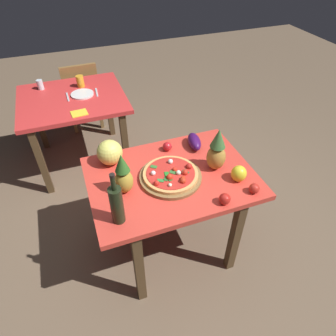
# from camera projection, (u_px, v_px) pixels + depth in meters

# --- Properties ---
(ground_plane) EXTENTS (10.00, 10.00, 0.00)m
(ground_plane) POSITION_uv_depth(u_px,v_px,m) (171.00, 243.00, 2.54)
(ground_plane) COLOR brown
(display_table) EXTENTS (1.12, 0.81, 0.77)m
(display_table) POSITION_uv_depth(u_px,v_px,m) (171.00, 187.00, 2.11)
(display_table) COLOR #4F3821
(display_table) RESTS_ON ground_plane
(background_table) EXTENTS (1.01, 0.89, 0.77)m
(background_table) POSITION_uv_depth(u_px,v_px,m) (74.00, 107.00, 2.96)
(background_table) COLOR #4F3821
(background_table) RESTS_ON ground_plane
(dining_chair) EXTENTS (0.41, 0.41, 0.85)m
(dining_chair) POSITION_uv_depth(u_px,v_px,m) (82.00, 92.00, 3.59)
(dining_chair) COLOR olive
(dining_chair) RESTS_ON ground_plane
(pizza_board) EXTENTS (0.42, 0.42, 0.02)m
(pizza_board) POSITION_uv_depth(u_px,v_px,m) (171.00, 177.00, 2.01)
(pizza_board) COLOR olive
(pizza_board) RESTS_ON display_table
(pizza) EXTENTS (0.37, 0.37, 0.06)m
(pizza) POSITION_uv_depth(u_px,v_px,m) (171.00, 174.00, 1.99)
(pizza) COLOR #E7A259
(pizza) RESTS_ON pizza_board
(wine_bottle) EXTENTS (0.08, 0.08, 0.36)m
(wine_bottle) POSITION_uv_depth(u_px,v_px,m) (117.00, 204.00, 1.66)
(wine_bottle) COLOR black
(wine_bottle) RESTS_ON display_table
(pineapple_left) EXTENTS (0.13, 0.13, 0.32)m
(pineapple_left) POSITION_uv_depth(u_px,v_px,m) (217.00, 151.00, 2.01)
(pineapple_left) COLOR #B07F35
(pineapple_left) RESTS_ON display_table
(pineapple_right) EXTENTS (0.12, 0.12, 0.30)m
(pineapple_right) POSITION_uv_depth(u_px,v_px,m) (123.00, 175.00, 1.84)
(pineapple_right) COLOR #AF9433
(pineapple_right) RESTS_ON display_table
(melon) EXTENTS (0.18, 0.18, 0.18)m
(melon) POSITION_uv_depth(u_px,v_px,m) (110.00, 152.00, 2.09)
(melon) COLOR #E3DE63
(melon) RESTS_ON display_table
(bell_pepper) EXTENTS (0.10, 0.10, 0.11)m
(bell_pepper) POSITION_uv_depth(u_px,v_px,m) (239.00, 174.00, 1.98)
(bell_pepper) COLOR yellow
(bell_pepper) RESTS_ON display_table
(eggplant) EXTENTS (0.12, 0.21, 0.09)m
(eggplant) POSITION_uv_depth(u_px,v_px,m) (194.00, 142.00, 2.26)
(eggplant) COLOR #3E1255
(eggplant) RESTS_ON display_table
(tomato_at_corner) EXTENTS (0.07, 0.07, 0.07)m
(tomato_at_corner) POSITION_uv_depth(u_px,v_px,m) (167.00, 146.00, 2.23)
(tomato_at_corner) COLOR red
(tomato_at_corner) RESTS_ON display_table
(tomato_by_bottle) EXTENTS (0.07, 0.07, 0.07)m
(tomato_by_bottle) POSITION_uv_depth(u_px,v_px,m) (225.00, 199.00, 1.83)
(tomato_by_bottle) COLOR red
(tomato_by_bottle) RESTS_ON display_table
(tomato_near_board) EXTENTS (0.07, 0.07, 0.07)m
(tomato_near_board) POSITION_uv_depth(u_px,v_px,m) (254.00, 188.00, 1.90)
(tomato_near_board) COLOR red
(tomato_near_board) RESTS_ON display_table
(drinking_glass_juice) EXTENTS (0.07, 0.07, 0.11)m
(drinking_glass_juice) POSITION_uv_depth(u_px,v_px,m) (80.00, 81.00, 3.03)
(drinking_glass_juice) COLOR gold
(drinking_glass_juice) RESTS_ON background_table
(drinking_glass_water) EXTENTS (0.06, 0.06, 0.10)m
(drinking_glass_water) POSITION_uv_depth(u_px,v_px,m) (40.00, 85.00, 2.99)
(drinking_glass_water) COLOR silver
(drinking_glass_water) RESTS_ON background_table
(dinner_plate) EXTENTS (0.22, 0.22, 0.02)m
(dinner_plate) POSITION_uv_depth(u_px,v_px,m) (82.00, 94.00, 2.92)
(dinner_plate) COLOR white
(dinner_plate) RESTS_ON background_table
(fork_utensil) EXTENTS (0.02, 0.18, 0.01)m
(fork_utensil) POSITION_uv_depth(u_px,v_px,m) (68.00, 97.00, 2.89)
(fork_utensil) COLOR silver
(fork_utensil) RESTS_ON background_table
(knife_utensil) EXTENTS (0.03, 0.18, 0.01)m
(knife_utensil) POSITION_uv_depth(u_px,v_px,m) (97.00, 92.00, 2.96)
(knife_utensil) COLOR silver
(knife_utensil) RESTS_ON background_table
(napkin_folded) EXTENTS (0.15, 0.13, 0.01)m
(napkin_folded) POSITION_uv_depth(u_px,v_px,m) (79.00, 113.00, 2.66)
(napkin_folded) COLOR yellow
(napkin_folded) RESTS_ON background_table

